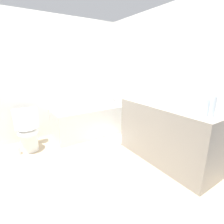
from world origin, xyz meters
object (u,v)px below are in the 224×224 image
at_px(sink_basin, 167,103).
at_px(drinking_glass_2, 182,106).
at_px(toilet, 28,131).
at_px(drinking_glass_0, 148,97).
at_px(drinking_glass_1, 191,107).
at_px(water_bottle_2, 141,92).
at_px(water_bottle_0, 206,107).
at_px(drinking_glass_3, 201,109).
at_px(bathtub, 90,120).
at_px(water_bottle_1, 213,107).
at_px(bath_mat, 111,141).
at_px(toilet_paper_roll, 17,151).
at_px(sink_faucet, 175,101).

distance_m(sink_basin, drinking_glass_2, 0.31).
relative_size(toilet, drinking_glass_0, 7.06).
relative_size(sink_basin, drinking_glass_1, 4.28).
bearing_deg(water_bottle_2, drinking_glass_0, -82.98).
relative_size(water_bottle_0, drinking_glass_3, 2.28).
bearing_deg(water_bottle_0, bathtub, 103.04).
bearing_deg(water_bottle_2, water_bottle_1, -90.90).
relative_size(sink_basin, water_bottle_2, 1.33).
bearing_deg(bath_mat, toilet_paper_roll, 164.41).
bearing_deg(drinking_glass_3, water_bottle_0, -117.84).
xyz_separation_m(bath_mat, toilet_paper_roll, (-1.59, 0.44, 0.06)).
relative_size(bathtub, water_bottle_2, 5.90).
distance_m(sink_faucet, drinking_glass_1, 0.42).
relative_size(drinking_glass_3, bath_mat, 0.15).
relative_size(water_bottle_2, drinking_glass_1, 3.21).
bearing_deg(drinking_glass_3, bathtub, 104.50).
xyz_separation_m(sink_faucet, drinking_glass_1, (-0.18, -0.38, 0.01)).
bearing_deg(sink_faucet, water_bottle_0, -111.71).
bearing_deg(drinking_glass_0, bathtub, 113.96).
relative_size(water_bottle_0, drinking_glass_1, 2.80).
relative_size(water_bottle_1, drinking_glass_0, 2.56).
bearing_deg(toilet_paper_roll, drinking_glass_0, -27.82).
relative_size(sink_basin, toilet_paper_roll, 2.46).
bearing_deg(water_bottle_1, drinking_glass_2, 90.91).
height_order(water_bottle_2, toilet_paper_roll, water_bottle_2).
bearing_deg(drinking_glass_0, toilet_paper_roll, 152.18).
xyz_separation_m(drinking_glass_2, bath_mat, (-0.30, 1.24, -0.93)).
relative_size(drinking_glass_1, toilet_paper_roll, 0.57).
distance_m(toilet, drinking_glass_3, 2.71).
bearing_deg(toilet, toilet_paper_roll, -62.37).
relative_size(toilet, drinking_glass_3, 7.48).
bearing_deg(bathtub, sink_faucet, -64.44).
height_order(toilet, drinking_glass_0, drinking_glass_0).
xyz_separation_m(bathtub, water_bottle_1, (0.48, -2.19, 0.69)).
xyz_separation_m(water_bottle_1, drinking_glass_3, (0.05, 0.14, -0.08)).
xyz_separation_m(bathtub, toilet, (-1.20, -0.05, 0.03)).
bearing_deg(drinking_glass_2, water_bottle_0, -86.56).
distance_m(toilet, sink_basin, 2.35).
xyz_separation_m(water_bottle_1, drinking_glass_1, (0.07, 0.29, -0.08)).
height_order(water_bottle_1, drinking_glass_3, water_bottle_1).
distance_m(water_bottle_2, drinking_glass_3, 1.04).
xyz_separation_m(water_bottle_0, drinking_glass_2, (-0.02, 0.29, -0.05)).
relative_size(water_bottle_2, toilet_paper_roll, 1.84).
height_order(bathtub, drinking_glass_1, bathtub).
distance_m(water_bottle_1, drinking_glass_2, 0.37).
distance_m(water_bottle_1, toilet_paper_roll, 2.95).
height_order(water_bottle_1, drinking_glass_0, water_bottle_1).
distance_m(sink_faucet, toilet_paper_roll, 2.69).
height_order(sink_faucet, drinking_glass_0, drinking_glass_0).
distance_m(drinking_glass_1, bath_mat, 1.65).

